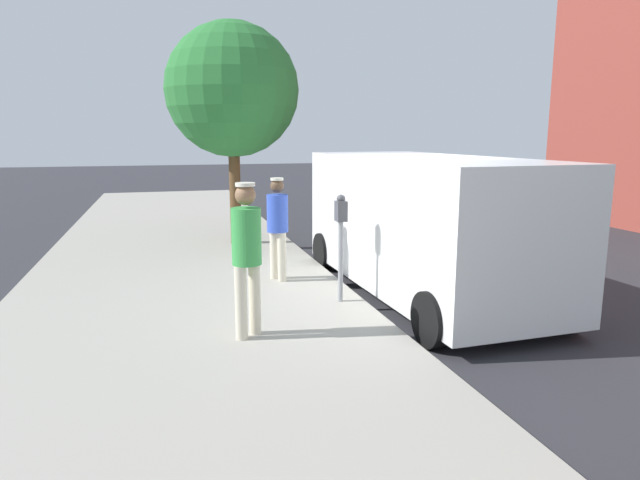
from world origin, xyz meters
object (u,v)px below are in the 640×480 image
pedestrian_in_green (247,249)px  parked_van (423,222)px  pedestrian_in_blue (278,222)px  street_tree (232,91)px  parking_meter_near (341,230)px

pedestrian_in_green → parked_van: 3.35m
pedestrian_in_blue → street_tree: street_tree is taller
pedestrian_in_blue → pedestrian_in_green: (0.86, 2.46, 0.10)m
pedestrian_in_green → parked_van: bearing=-152.3°
pedestrian_in_blue → street_tree: 4.05m
parked_van → street_tree: size_ratio=1.14×
parked_van → pedestrian_in_blue: bearing=-23.2°
parking_meter_near → pedestrian_in_green: 1.80m
pedestrian_in_green → parked_van: parked_van is taller
pedestrian_in_blue → pedestrian_in_green: pedestrian_in_green is taller
pedestrian_in_green → street_tree: street_tree is taller
pedestrian_in_green → pedestrian_in_blue: bearing=-109.2°
parking_meter_near → pedestrian_in_green: pedestrian_in_green is taller
parked_van → parking_meter_near: bearing=18.8°
parking_meter_near → pedestrian_in_green: (1.46, 1.04, 0.01)m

